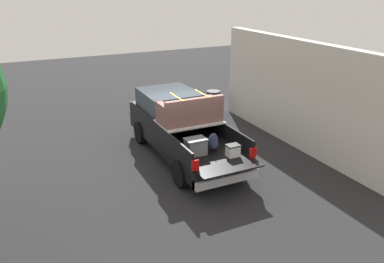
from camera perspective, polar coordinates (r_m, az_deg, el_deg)
ground_plane at (r=12.76m, az=-1.17°, el=-3.72°), size 40.00×40.00×0.00m
pickup_truck at (r=12.71m, az=-1.93°, el=0.92°), size 6.05×2.06×2.23m
building_facade at (r=13.58m, az=15.77°, el=5.23°), size 8.63×0.36×3.65m
trash_can at (r=16.94m, az=3.18°, el=4.43°), size 0.60×0.60×0.98m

